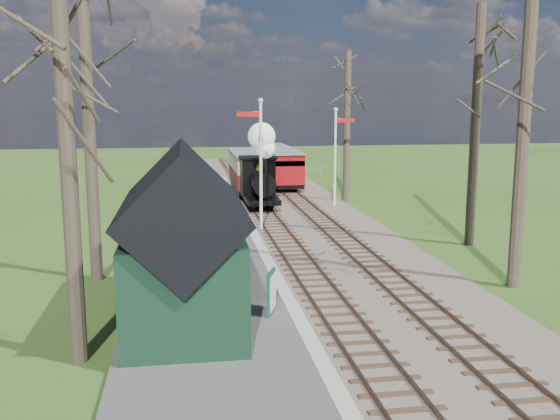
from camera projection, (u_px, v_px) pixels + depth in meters
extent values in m
plane|color=#28551A|center=(381.00, 378.00, 13.93)|extent=(140.00, 140.00, 0.00)
ellipsoid|color=#385B23|center=(3.00, 286.00, 71.12)|extent=(57.60, 36.00, 16.20)
ellipsoid|color=#385B23|center=(297.00, 287.00, 81.83)|extent=(70.40, 44.00, 19.80)
ellipsoid|color=#385B23|center=(503.00, 256.00, 77.92)|extent=(51.20, 32.00, 14.40)
ellipsoid|color=#385B23|center=(158.00, 270.00, 83.70)|extent=(64.00, 40.00, 18.00)
cube|color=brown|center=(283.00, 208.00, 35.52)|extent=(8.00, 60.00, 0.10)
cube|color=brown|center=(252.00, 207.00, 35.23)|extent=(0.07, 60.00, 0.12)
cube|color=brown|center=(269.00, 207.00, 35.38)|extent=(0.07, 60.00, 0.12)
cube|color=#38281C|center=(260.00, 208.00, 35.32)|extent=(1.60, 60.00, 0.09)
cube|color=brown|center=(297.00, 206.00, 35.63)|extent=(0.07, 60.00, 0.12)
cube|color=brown|center=(314.00, 206.00, 35.78)|extent=(0.07, 60.00, 0.12)
cube|color=#38281C|center=(305.00, 207.00, 35.71)|extent=(1.60, 60.00, 0.09)
cube|color=#474442|center=(203.00, 241.00, 27.00)|extent=(5.00, 44.00, 0.20)
cube|color=#B2AD9E|center=(256.00, 239.00, 27.35)|extent=(0.40, 44.00, 0.21)
cube|color=black|center=(184.00, 273.00, 16.91)|extent=(3.00, 6.00, 2.60)
cube|color=black|center=(182.00, 206.00, 16.59)|extent=(3.25, 6.30, 3.25)
cube|color=black|center=(243.00, 292.00, 16.22)|extent=(0.06, 1.20, 2.00)
cylinder|color=silver|center=(261.00, 169.00, 28.87)|extent=(0.14, 0.14, 6.00)
sphere|color=silver|center=(261.00, 101.00, 28.33)|extent=(0.24, 0.24, 0.24)
cube|color=#B7140F|center=(249.00, 114.00, 28.35)|extent=(1.10, 0.08, 0.22)
cube|color=black|center=(261.00, 138.00, 28.62)|extent=(0.18, 0.06, 0.30)
cylinder|color=silver|center=(335.00, 160.00, 35.50)|extent=(0.14, 0.14, 5.50)
sphere|color=silver|center=(336.00, 110.00, 35.01)|extent=(0.24, 0.24, 0.24)
cube|color=#B7140F|center=(345.00, 120.00, 35.19)|extent=(1.10, 0.08, 0.22)
cube|color=black|center=(335.00, 140.00, 35.30)|extent=(0.18, 0.06, 0.30)
cylinder|color=#382D23|center=(69.00, 173.00, 14.06)|extent=(0.39, 0.39, 9.00)
cylinder|color=#382D23|center=(89.00, 119.00, 20.63)|extent=(0.41, 0.41, 11.00)
cylinder|color=#382D23|center=(525.00, 104.00, 19.70)|extent=(0.42, 0.42, 12.00)
cylinder|color=#382D23|center=(475.00, 128.00, 25.91)|extent=(0.40, 0.40, 10.00)
cylinder|color=#382D23|center=(347.00, 128.00, 37.32)|extent=(0.39, 0.39, 9.00)
cube|color=slate|center=(242.00, 170.00, 48.87)|extent=(12.60, 0.02, 0.01)
cube|color=slate|center=(242.00, 173.00, 48.92)|extent=(12.60, 0.02, 0.02)
cylinder|color=slate|center=(242.00, 173.00, 48.92)|extent=(0.08, 0.08, 1.00)
cube|color=black|center=(260.00, 198.00, 35.30)|extent=(1.80, 4.23, 0.26)
cylinder|color=black|center=(261.00, 182.00, 34.52)|extent=(1.16, 2.75, 1.16)
cube|color=black|center=(257.00, 176.00, 36.35)|extent=(1.91, 1.69, 2.12)
cylinder|color=black|center=(264.00, 167.00, 33.32)|extent=(0.30, 0.30, 0.85)
sphere|color=#B58B35|center=(261.00, 168.00, 34.70)|extent=(0.55, 0.55, 0.55)
sphere|color=white|center=(266.00, 148.00, 33.16)|extent=(1.06, 1.06, 1.06)
sphere|color=white|center=(262.00, 136.00, 33.12)|extent=(1.48, 1.48, 1.48)
cylinder|color=black|center=(254.00, 204.00, 34.01)|extent=(0.11, 0.68, 0.68)
cylinder|color=black|center=(272.00, 203.00, 34.16)|extent=(0.11, 0.68, 0.68)
cube|color=black|center=(249.00, 185.00, 41.16)|extent=(2.01, 7.41, 0.32)
cube|color=#5C1B15|center=(249.00, 176.00, 41.05)|extent=(2.12, 7.41, 0.95)
cube|color=beige|center=(249.00, 161.00, 40.88)|extent=(2.12, 7.41, 0.95)
cube|color=slate|center=(249.00, 153.00, 40.79)|extent=(2.22, 7.62, 0.13)
cube|color=black|center=(284.00, 182.00, 43.02)|extent=(1.86, 4.91, 0.29)
cube|color=maroon|center=(284.00, 174.00, 42.91)|extent=(1.96, 4.91, 0.88)
cube|color=beige|center=(284.00, 161.00, 42.76)|extent=(1.96, 4.91, 0.88)
cube|color=slate|center=(284.00, 154.00, 42.67)|extent=(2.06, 5.10, 0.12)
cube|color=black|center=(273.00, 173.00, 48.37)|extent=(1.86, 4.91, 0.29)
cube|color=maroon|center=(273.00, 165.00, 48.27)|extent=(1.96, 4.91, 0.88)
cube|color=beige|center=(273.00, 154.00, 48.11)|extent=(1.96, 4.91, 0.88)
cube|color=slate|center=(273.00, 148.00, 48.03)|extent=(2.06, 5.10, 0.12)
cube|color=#104C3B|center=(271.00, 292.00, 17.49)|extent=(0.37, 0.82, 1.23)
cube|color=silver|center=(273.00, 292.00, 17.48)|extent=(0.27, 0.69, 1.01)
cube|color=#4E2F1C|center=(237.00, 306.00, 17.50)|extent=(0.44, 1.46, 0.06)
cube|color=#4E2F1C|center=(231.00, 296.00, 17.42)|extent=(0.08, 1.45, 0.62)
cube|color=#4E2F1C|center=(245.00, 317.00, 16.94)|extent=(0.06, 0.06, 0.21)
cube|color=#4E2F1C|center=(230.00, 303.00, 18.10)|extent=(0.06, 0.06, 0.21)
imported|color=black|center=(243.00, 278.00, 18.90)|extent=(0.31, 0.46, 1.23)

